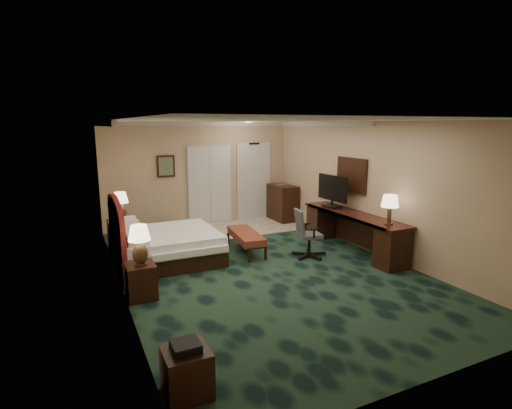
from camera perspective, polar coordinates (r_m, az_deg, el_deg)
name	(u,v)px	position (r m, az deg, el deg)	size (l,w,h in m)	color
floor	(263,268)	(7.55, 0.95, -9.05)	(5.00, 7.50, 0.00)	black
ceiling	(263,120)	(7.07, 1.02, 11.91)	(5.00, 7.50, 0.00)	silver
wall_back	(200,174)	(10.64, -8.02, 4.33)	(5.00, 0.00, 2.70)	tan
wall_front	(434,259)	(4.26, 24.09, -7.15)	(5.00, 0.00, 2.70)	tan
wall_left	(117,209)	(6.50, -19.20, -0.65)	(0.00, 7.50, 2.70)	tan
wall_right	(371,188)	(8.58, 16.14, 2.32)	(0.00, 7.50, 2.70)	tan
crown_molding	(263,123)	(7.07, 1.02, 11.51)	(5.00, 7.50, 0.10)	silver
tile_patch	(244,227)	(10.42, -1.67, -3.25)	(3.20, 1.70, 0.01)	beige
headboard	(117,234)	(7.62, -19.28, -3.98)	(0.12, 2.00, 1.40)	#510A12
entry_door	(254,182)	(11.21, -0.34, 3.24)	(1.02, 0.06, 2.18)	silver
closet_doors	(210,185)	(10.72, -6.63, 2.80)	(1.20, 0.06, 2.10)	silver
wall_art	(166,166)	(10.35, -12.77, 5.36)	(0.45, 0.06, 0.55)	#456254
wall_mirror	(352,175)	(8.98, 13.50, 4.13)	(0.05, 0.95, 0.75)	white
bed	(169,246)	(8.02, -12.34, -5.86)	(1.85, 1.71, 0.59)	white
nightstand_near	(141,281)	(6.50, -16.12, -10.42)	(0.43, 0.49, 0.54)	black
nightstand_far	(122,235)	(8.97, -18.66, -4.18)	(0.51, 0.59, 0.64)	black
lamp_near	(140,245)	(6.27, -16.27, -5.62)	(0.33, 0.33, 0.62)	black
lamp_far	(121,206)	(8.86, -18.76, -0.25)	(0.32, 0.32, 0.60)	black
bed_bench	(246,243)	(8.32, -1.45, -5.47)	(0.46, 1.32, 0.45)	maroon
side_table	(187,372)	(4.31, -9.88, -22.52)	(0.45, 0.45, 0.48)	black
desk	(353,232)	(8.66, 13.63, -3.87)	(0.60, 2.81, 0.81)	black
tv	(332,191)	(9.03, 10.85, 1.85)	(0.08, 0.93, 0.73)	black
desk_lamp	(390,210)	(7.76, 18.54, -0.68)	(0.32, 0.32, 0.57)	black
desk_chair	(309,233)	(8.10, 7.65, -4.07)	(0.57, 0.54, 0.98)	#41434D
minibar	(282,203)	(11.13, 3.78, 0.26)	(0.52, 0.94, 0.99)	black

